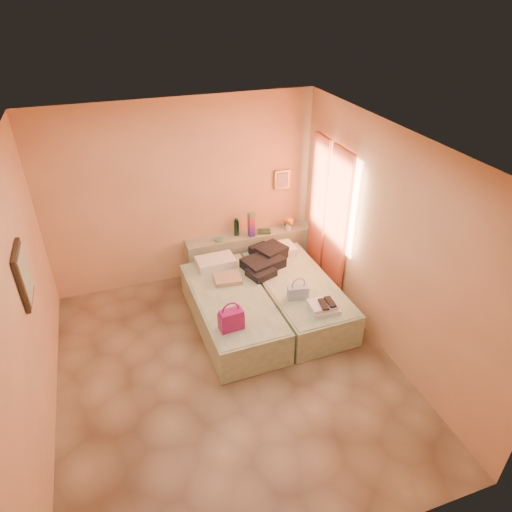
{
  "coord_description": "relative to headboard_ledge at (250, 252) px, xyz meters",
  "views": [
    {
      "loc": [
        -1.02,
        -3.92,
        4.14
      ],
      "look_at": [
        0.64,
        0.85,
        1.03
      ],
      "focal_mm": 32.0,
      "sensor_mm": 36.0,
      "label": 1
    }
  ],
  "objects": [
    {
      "name": "khaki_garment",
      "position": [
        -0.64,
        -0.93,
        0.21
      ],
      "size": [
        0.4,
        0.34,
        0.06
      ],
      "primitive_type": "cube",
      "rotation": [
        0.0,
        0.0,
        -0.1
      ],
      "color": "tan",
      "rests_on": "bed_left"
    },
    {
      "name": "rainbow_box",
      "position": [
        0.01,
        -0.07,
        0.52
      ],
      "size": [
        0.1,
        0.1,
        0.4
      ],
      "primitive_type": "cube",
      "rotation": [
        0.0,
        0.0,
        0.14
      ],
      "color": "#A71465",
      "rests_on": "headboard_ledge"
    },
    {
      "name": "bed_left",
      "position": [
        -0.69,
        -1.28,
        -0.08
      ],
      "size": [
        0.96,
        2.03,
        0.5
      ],
      "primitive_type": "cube",
      "rotation": [
        0.0,
        0.0,
        0.03
      ],
      "color": "beige",
      "rests_on": "ground"
    },
    {
      "name": "sandal_pair",
      "position": [
        0.37,
        -1.98,
        0.29
      ],
      "size": [
        0.2,
        0.25,
        0.02
      ],
      "primitive_type": "cube",
      "rotation": [
        0.0,
        0.0,
        -0.16
      ],
      "color": "black",
      "rests_on": "towel_stack"
    },
    {
      "name": "blue_handbag",
      "position": [
        0.13,
        -1.61,
        0.26
      ],
      "size": [
        0.29,
        0.17,
        0.18
      ],
      "primitive_type": "cube",
      "rotation": [
        0.0,
        0.0,
        -0.19
      ],
      "color": "#3E5F96",
      "rests_on": "bed_right"
    },
    {
      "name": "towel_stack",
      "position": [
        0.34,
        -1.96,
        0.23
      ],
      "size": [
        0.38,
        0.33,
        0.1
      ],
      "primitive_type": "cube",
      "rotation": [
        0.0,
        0.0,
        -0.09
      ],
      "color": "silver",
      "rests_on": "bed_right"
    },
    {
      "name": "bed_right",
      "position": [
        0.28,
        -1.26,
        -0.08
      ],
      "size": [
        0.96,
        2.03,
        0.5
      ],
      "primitive_type": "cube",
      "rotation": [
        0.0,
        0.0,
        0.03
      ],
      "color": "beige",
      "rests_on": "ground"
    },
    {
      "name": "ground",
      "position": [
        -0.98,
        -2.1,
        -0.33
      ],
      "size": [
        4.5,
        4.5,
        0.0
      ],
      "primitive_type": "plane",
      "color": "tan",
      "rests_on": "ground"
    },
    {
      "name": "small_dish",
      "position": [
        -0.52,
        -0.04,
        0.34
      ],
      "size": [
        0.15,
        0.15,
        0.03
      ],
      "primitive_type": "cylinder",
      "rotation": [
        0.0,
        0.0,
        -0.17
      ],
      "color": "#498568",
      "rests_on": "headboard_ledge"
    },
    {
      "name": "headboard_ledge",
      "position": [
        0.0,
        0.0,
        0.0
      ],
      "size": [
        2.05,
        0.3,
        0.65
      ],
      "primitive_type": "cube",
      "color": "#A8B695",
      "rests_on": "ground"
    },
    {
      "name": "magenta_handbag",
      "position": [
        -0.88,
        -1.91,
        0.31
      ],
      "size": [
        0.3,
        0.19,
        0.27
      ],
      "primitive_type": "cube",
      "rotation": [
        0.0,
        0.0,
        0.09
      ],
      "color": "#A71465",
      "rests_on": "bed_left"
    },
    {
      "name": "room_walls",
      "position": [
        -0.77,
        -1.53,
        1.46
      ],
      "size": [
        4.02,
        4.51,
        2.81
      ],
      "color": "#F3B982",
      "rests_on": "ground"
    },
    {
      "name": "green_book",
      "position": [
        0.23,
        -0.03,
        0.34
      ],
      "size": [
        0.23,
        0.19,
        0.03
      ],
      "primitive_type": "cube",
      "rotation": [
        0.0,
        0.0,
        -0.27
      ],
      "color": "#25452B",
      "rests_on": "headboard_ledge"
    },
    {
      "name": "clothes_pile",
      "position": [
        0.0,
        -0.75,
        0.27
      ],
      "size": [
        0.78,
        0.78,
        0.18
      ],
      "primitive_type": "cube",
      "rotation": [
        0.0,
        0.0,
        0.33
      ],
      "color": "black",
      "rests_on": "bed_right"
    },
    {
      "name": "flower_vase",
      "position": [
        0.65,
        -0.05,
        0.44
      ],
      "size": [
        0.24,
        0.24,
        0.24
      ],
      "primitive_type": "cube",
      "rotation": [
        0.0,
        0.0,
        -0.4
      ],
      "color": "silver",
      "rests_on": "headboard_ledge"
    },
    {
      "name": "water_bottle",
      "position": [
        -0.2,
        0.04,
        0.46
      ],
      "size": [
        0.09,
        0.09,
        0.28
      ],
      "primitive_type": "cylinder",
      "rotation": [
        0.0,
        0.0,
        0.12
      ],
      "color": "#143824",
      "rests_on": "headboard_ledge"
    }
  ]
}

